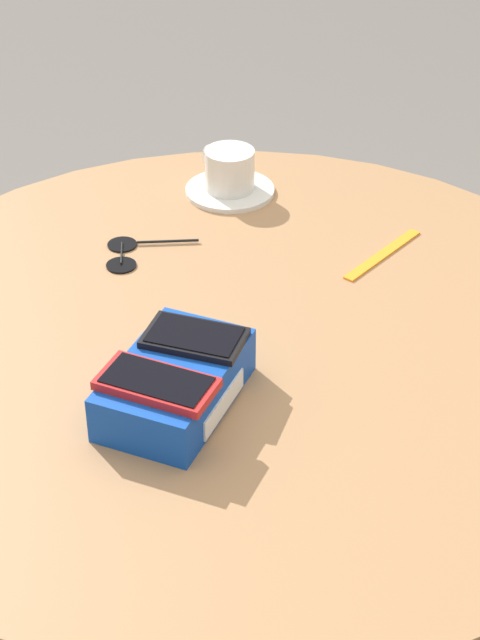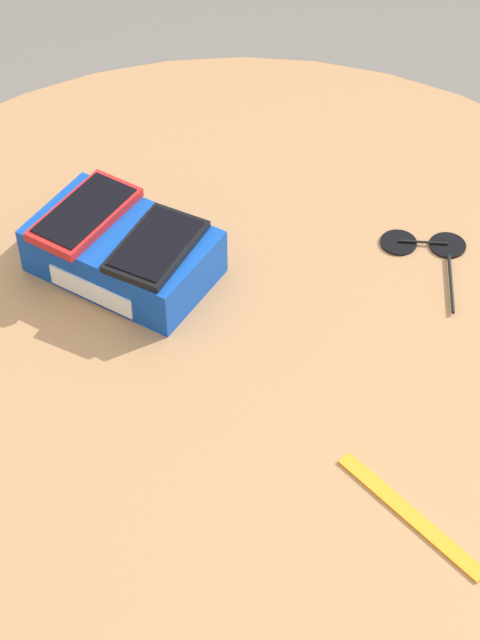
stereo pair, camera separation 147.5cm
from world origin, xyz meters
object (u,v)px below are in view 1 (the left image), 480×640
lanyard_strap (383,255)px  phone_red (157,383)px  sunglasses (127,253)px  phone_black (194,337)px  coffee_cup (229,169)px  phone_box (175,384)px  round_table (240,397)px  saucer (230,190)px

lanyard_strap → phone_red: bearing=156.0°
lanyard_strap → sunglasses: (-0.09, 0.36, 0.00)m
phone_black → coffee_cup: coffee_cup is taller
phone_black → phone_box: bearing=168.3°
round_table → saucer: saucer is taller
saucer → coffee_cup: (0.00, 0.00, 0.04)m
saucer → phone_red: bearing=-173.5°
sunglasses → phone_black: bearing=-145.6°
phone_box → saucer: bearing=7.6°
phone_red → coffee_cup: 0.58m
phone_red → sunglasses: 0.40m
phone_box → lanyard_strap: bearing=-25.8°
phone_box → phone_red: bearing=173.1°
round_table → phone_box: size_ratio=4.94×
phone_black → saucer: phone_black is taller
round_table → sunglasses: (0.15, 0.21, 0.11)m
phone_red → phone_box: bearing=-6.9°
saucer → round_table: bearing=-163.5°
phone_box → phone_red: phone_red is taller
saucer → lanyard_strap: saucer is taller
phone_black → sunglasses: 0.32m
coffee_cup → lanyard_strap: bearing=-116.8°
phone_box → lanyard_strap: 0.44m
saucer → lanyard_strap: size_ratio=0.81×
phone_red → saucer: (0.58, 0.07, -0.06)m
phone_box → phone_red: 0.06m
phone_red → phone_black: phone_red is taller
phone_black → coffee_cup: 0.49m
round_table → phone_black: 0.21m
round_table → phone_box: phone_box is taller
saucer → lanyard_strap: (-0.13, -0.26, -0.00)m
phone_box → coffee_cup: coffee_cup is taller
phone_box → phone_red: (-0.05, 0.01, 0.04)m
phone_red → saucer: phone_red is taller
phone_red → phone_black: 0.10m
sunglasses → phone_red: bearing=-155.5°
phone_black → coffee_cup: bearing=9.8°
round_table → sunglasses: sunglasses is taller
round_table → saucer: bearing=16.5°
phone_box → phone_black: size_ratio=1.76×
phone_box → lanyard_strap: (0.40, -0.19, -0.03)m
lanyard_strap → sunglasses: bearing=103.6°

